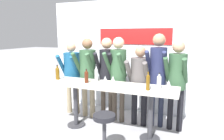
{
  "coord_description": "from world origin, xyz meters",
  "views": [
    {
      "loc": [
        1.33,
        -3.29,
        1.83
      ],
      "look_at": [
        0.0,
        0.08,
        1.18
      ],
      "focal_mm": 32.0,
      "sensor_mm": 36.0,
      "label": 1
    }
  ],
  "objects_px": {
    "wine_bottle_0": "(159,81)",
    "wine_glass_0": "(113,79)",
    "bar_stool": "(104,128)",
    "person_center_right": "(140,78)",
    "person_center": "(118,70)",
    "person_right": "(158,69)",
    "wine_glass_1": "(105,79)",
    "person_left": "(88,69)",
    "wine_glass_2": "(169,83)",
    "wine_bottle_3": "(96,74)",
    "person_far_left": "(72,70)",
    "wine_bottle_1": "(58,73)",
    "tasting_table": "(110,92)",
    "wine_bottle_4": "(86,76)",
    "person_far_right": "(177,76)",
    "wine_bottle_2": "(148,81)",
    "person_center_left": "(107,68)"
  },
  "relations": [
    {
      "from": "wine_bottle_2",
      "to": "person_left",
      "type": "bearing_deg",
      "value": 156.53
    },
    {
      "from": "person_far_left",
      "to": "person_far_right",
      "type": "relative_size",
      "value": 0.96
    },
    {
      "from": "person_center",
      "to": "person_right",
      "type": "relative_size",
      "value": 0.96
    },
    {
      "from": "person_far_left",
      "to": "wine_bottle_4",
      "type": "relative_size",
      "value": 6.29
    },
    {
      "from": "wine_bottle_4",
      "to": "bar_stool",
      "type": "bearing_deg",
      "value": -45.01
    },
    {
      "from": "person_far_left",
      "to": "wine_bottle_1",
      "type": "distance_m",
      "value": 0.57
    },
    {
      "from": "wine_bottle_0",
      "to": "wine_glass_0",
      "type": "distance_m",
      "value": 0.79
    },
    {
      "from": "tasting_table",
      "to": "person_right",
      "type": "bearing_deg",
      "value": 36.07
    },
    {
      "from": "person_center",
      "to": "person_center_right",
      "type": "distance_m",
      "value": 0.48
    },
    {
      "from": "tasting_table",
      "to": "wine_glass_2",
      "type": "xyz_separation_m",
      "value": [
        1.03,
        -0.06,
        0.27
      ]
    },
    {
      "from": "tasting_table",
      "to": "wine_bottle_3",
      "type": "relative_size",
      "value": 7.72
    },
    {
      "from": "wine_bottle_1",
      "to": "wine_glass_2",
      "type": "xyz_separation_m",
      "value": [
        2.17,
        -0.03,
        -0.01
      ]
    },
    {
      "from": "person_center",
      "to": "person_right",
      "type": "bearing_deg",
      "value": 9.63
    },
    {
      "from": "tasting_table",
      "to": "bar_stool",
      "type": "height_order",
      "value": "tasting_table"
    },
    {
      "from": "person_far_right",
      "to": "wine_glass_0",
      "type": "bearing_deg",
      "value": -143.08
    },
    {
      "from": "wine_bottle_0",
      "to": "wine_glass_0",
      "type": "relative_size",
      "value": 1.5
    },
    {
      "from": "person_center_left",
      "to": "person_far_right",
      "type": "bearing_deg",
      "value": -9.57
    },
    {
      "from": "person_left",
      "to": "wine_glass_0",
      "type": "relative_size",
      "value": 9.9
    },
    {
      "from": "wine_bottle_3",
      "to": "wine_glass_2",
      "type": "xyz_separation_m",
      "value": [
        1.37,
        -0.17,
        -0.02
      ]
    },
    {
      "from": "wine_bottle_1",
      "to": "bar_stool",
      "type": "bearing_deg",
      "value": -27.23
    },
    {
      "from": "person_center",
      "to": "wine_bottle_3",
      "type": "bearing_deg",
      "value": -122.83
    },
    {
      "from": "wine_bottle_0",
      "to": "wine_bottle_3",
      "type": "height_order",
      "value": "wine_bottle_3"
    },
    {
      "from": "bar_stool",
      "to": "wine_glass_0",
      "type": "bearing_deg",
      "value": 99.04
    },
    {
      "from": "wine_bottle_3",
      "to": "wine_bottle_1",
      "type": "bearing_deg",
      "value": -170.63
    },
    {
      "from": "wine_glass_2",
      "to": "wine_bottle_3",
      "type": "bearing_deg",
      "value": 173.05
    },
    {
      "from": "bar_stool",
      "to": "person_center_right",
      "type": "distance_m",
      "value": 1.34
    },
    {
      "from": "person_left",
      "to": "wine_glass_0",
      "type": "xyz_separation_m",
      "value": [
        0.81,
        -0.57,
        -0.03
      ]
    },
    {
      "from": "tasting_table",
      "to": "wine_glass_1",
      "type": "height_order",
      "value": "wine_glass_1"
    },
    {
      "from": "person_left",
      "to": "wine_bottle_1",
      "type": "height_order",
      "value": "person_left"
    },
    {
      "from": "wine_bottle_4",
      "to": "wine_bottle_3",
      "type": "bearing_deg",
      "value": 53.23
    },
    {
      "from": "person_right",
      "to": "wine_bottle_0",
      "type": "xyz_separation_m",
      "value": [
        0.1,
        -0.52,
        -0.11
      ]
    },
    {
      "from": "bar_stool",
      "to": "wine_bottle_0",
      "type": "distance_m",
      "value": 1.19
    },
    {
      "from": "bar_stool",
      "to": "person_far_right",
      "type": "xyz_separation_m",
      "value": [
        0.94,
        1.22,
        0.66
      ]
    },
    {
      "from": "person_right",
      "to": "wine_bottle_4",
      "type": "xyz_separation_m",
      "value": [
        -1.23,
        -0.61,
        -0.11
      ]
    },
    {
      "from": "person_far_right",
      "to": "wine_bottle_0",
      "type": "xyz_separation_m",
      "value": [
        -0.26,
        -0.48,
        -0.02
      ]
    },
    {
      "from": "wine_glass_0",
      "to": "wine_bottle_2",
      "type": "bearing_deg",
      "value": -4.81
    },
    {
      "from": "person_center_left",
      "to": "person_far_left",
      "type": "bearing_deg",
      "value": 175.38
    },
    {
      "from": "person_center_left",
      "to": "person_far_right",
      "type": "xyz_separation_m",
      "value": [
        1.44,
        -0.06,
        -0.03
      ]
    },
    {
      "from": "wine_bottle_0",
      "to": "wine_bottle_3",
      "type": "distance_m",
      "value": 1.21
    },
    {
      "from": "wine_glass_0",
      "to": "person_left",
      "type": "bearing_deg",
      "value": 144.78
    },
    {
      "from": "wine_glass_2",
      "to": "wine_glass_1",
      "type": "bearing_deg",
      "value": -176.15
    },
    {
      "from": "bar_stool",
      "to": "wine_glass_2",
      "type": "xyz_separation_m",
      "value": [
        0.85,
        0.65,
        0.63
      ]
    },
    {
      "from": "wine_bottle_0",
      "to": "wine_glass_0",
      "type": "bearing_deg",
      "value": -171.05
    },
    {
      "from": "wine_bottle_4",
      "to": "wine_glass_2",
      "type": "xyz_separation_m",
      "value": [
        1.5,
        0.0,
        0.0
      ]
    },
    {
      "from": "bar_stool",
      "to": "person_left",
      "type": "distance_m",
      "value": 1.64
    },
    {
      "from": "person_far_right",
      "to": "wine_glass_1",
      "type": "bearing_deg",
      "value": -144.32
    },
    {
      "from": "person_center_right",
      "to": "wine_glass_1",
      "type": "height_order",
      "value": "person_center_right"
    },
    {
      "from": "wine_bottle_0",
      "to": "wine_bottle_3",
      "type": "relative_size",
      "value": 0.84
    },
    {
      "from": "person_far_right",
      "to": "wine_glass_0",
      "type": "height_order",
      "value": "person_far_right"
    },
    {
      "from": "person_center_left",
      "to": "wine_bottle_0",
      "type": "distance_m",
      "value": 1.31
    }
  ]
}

